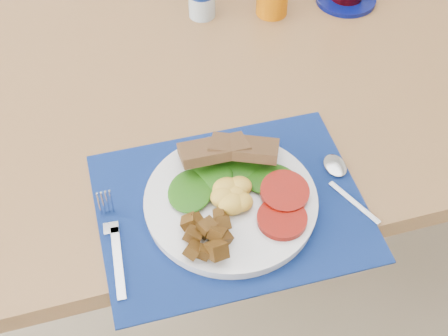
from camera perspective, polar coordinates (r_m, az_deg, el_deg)
ground at (r=1.76m, az=1.79°, el=-13.97°), size 4.00×4.00×0.00m
table at (r=1.33m, az=-0.07°, el=6.67°), size 1.40×0.90×0.75m
placemat at (r=1.03m, az=0.61°, el=-3.52°), size 0.44×0.35×0.00m
breakfast_plate at (r=1.01m, az=0.39°, el=-3.03°), size 0.28×0.28×0.07m
fork at (r=1.00m, az=-10.06°, el=-6.53°), size 0.03×0.19×0.00m
spoon at (r=1.08m, az=10.66°, el=-0.92°), size 0.05×0.16×0.00m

